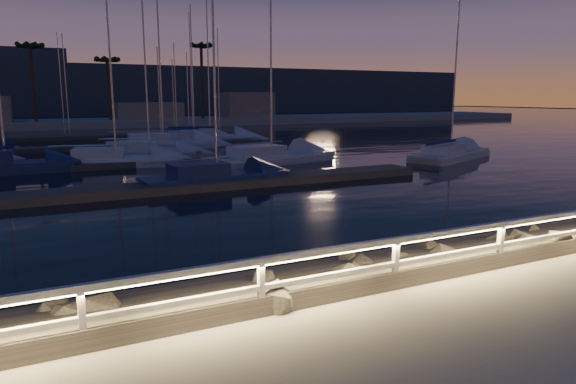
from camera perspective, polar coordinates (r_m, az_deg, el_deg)
name	(u,v)px	position (r m, az deg, el deg)	size (l,w,h in m)	color
ground	(467,272)	(12.28, 19.22, -8.42)	(400.00, 400.00, 0.00)	#A9A599
harbor_water	(160,161)	(40.45, -14.09, 3.41)	(400.00, 440.00, 0.60)	black
guard_rail	(467,239)	(12.01, 19.22, -4.98)	(44.11, 0.12, 1.06)	white
riprap	(199,307)	(10.28, -9.83, -12.48)	(27.09, 2.57, 1.37)	#686259
floating_docks	(156,152)	(41.63, -14.50, 4.37)	(22.00, 36.00, 0.40)	#635B52
far_shore	(95,120)	(82.59, -20.67, 7.45)	(160.00, 14.00, 5.20)	#A9A599
palm_left	(30,49)	(80.29, -26.75, 13.98)	(3.00, 3.00, 11.20)	#483821
palm_center	(107,62)	(81.86, -19.48, 13.46)	(3.00, 3.00, 9.70)	#483821
palm_right	(201,49)	(83.99, -9.63, 15.35)	(3.00, 3.00, 12.20)	#483821
sailboat_a	(2,165)	(34.47, -29.21, 2.59)	(8.10, 2.66, 13.74)	navy
sailboat_c	(113,159)	(35.17, -18.92, 3.44)	(8.73, 4.30, 14.28)	silver
sailboat_d	(449,153)	(38.67, 17.47, 4.11)	(8.98, 5.60, 14.77)	silver
sailboat_f	(213,177)	(26.37, -8.32, 1.68)	(7.89, 3.06, 13.13)	navy
sailboat_g	(160,143)	(46.24, -14.00, 5.33)	(9.68, 3.82, 16.00)	silver
sailboat_h	(268,157)	(34.65, -2.19, 3.93)	(9.85, 4.89, 16.06)	silver
sailboat_j	(147,151)	(40.06, -15.44, 4.43)	(7.85, 4.54, 12.93)	silver
sailboat_k	(193,137)	(52.60, -10.55, 6.01)	(8.13, 4.33, 13.30)	silver
sailboat_l	(208,137)	(52.75, -8.92, 6.10)	(9.51, 5.30, 15.52)	silver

